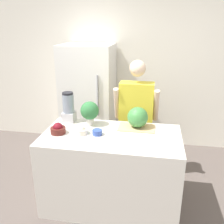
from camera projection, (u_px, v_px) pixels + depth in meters
name	position (u px, v px, depth m)	size (l,w,h in m)	color
wall_back	(129.00, 70.00, 4.22)	(8.00, 0.06, 2.60)	white
counter_island	(111.00, 170.00, 2.90)	(1.52, 0.82, 0.90)	beige
refrigerator	(89.00, 99.00, 4.09)	(0.80, 0.74, 1.75)	white
person	(136.00, 119.00, 3.40)	(0.59, 0.26, 1.62)	gray
cutting_board	(137.00, 128.00, 2.91)	(0.42, 0.27, 0.01)	tan
watermelon	(138.00, 117.00, 2.87)	(0.24, 0.24, 0.24)	#3D7F3D
bowl_cherries	(58.00, 129.00, 2.76)	(0.17, 0.17, 0.13)	#511E19
bowl_cream	(81.00, 130.00, 2.75)	(0.15, 0.15, 0.10)	beige
bowl_small_blue	(97.00, 132.00, 2.73)	(0.11, 0.11, 0.06)	#334C9E
blender	(69.00, 108.00, 3.06)	(0.15, 0.15, 0.37)	#B7B7BC
potted_plant	(90.00, 111.00, 2.95)	(0.22, 0.22, 0.29)	beige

